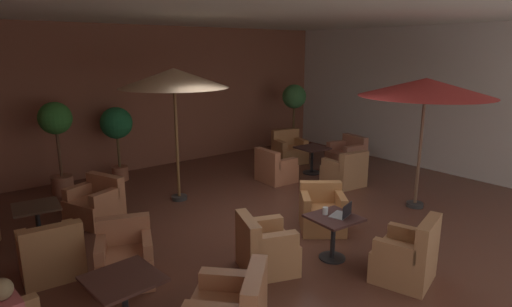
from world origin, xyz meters
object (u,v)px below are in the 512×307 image
(cafe_table_front_right, at_px, (312,154))
(potted_tree_left_corner, at_px, (294,105))
(armchair_mid_center_north, at_px, (51,255))
(potted_tree_mid_right, at_px, (117,129))
(armchair_rear_right_north, at_px, (125,259))
(armchair_front_right_north, at_px, (345,172))
(armchair_mid_center_east, at_px, (96,205))
(armchair_front_right_south, at_px, (289,151))
(cafe_table_rear_right, at_px, (124,290))
(cafe_table_mid_center, at_px, (37,215))
(patio_umbrella_center_beige, at_px, (426,88))
(armchair_front_left_north, at_px, (407,258))
(armchair_front_right_west, at_px, (275,169))
(open_laptop, at_px, (343,213))
(potted_tree_mid_left, at_px, (57,132))
(cafe_table_front_left, at_px, (334,227))
(patio_umbrella_tall_red, at_px, (174,79))
(iced_drink_cup, at_px, (325,211))
(armchair_front_right_east, at_px, (347,155))
(armchair_front_left_east, at_px, (322,213))
(armchair_front_left_south, at_px, (265,249))

(cafe_table_front_right, height_order, potted_tree_left_corner, potted_tree_left_corner)
(armchair_mid_center_north, distance_m, potted_tree_mid_right, 4.45)
(cafe_table_front_right, distance_m, armchair_rear_right_north, 5.93)
(armchair_front_right_north, height_order, armchair_mid_center_east, armchair_front_right_north)
(armchair_front_right_south, height_order, cafe_table_rear_right, armchair_front_right_south)
(cafe_table_mid_center, xyz_separation_m, patio_umbrella_center_beige, (6.17, -2.69, 1.82))
(armchair_front_left_north, distance_m, armchair_mid_center_east, 5.25)
(cafe_table_mid_center, distance_m, potted_tree_mid_right, 3.51)
(armchair_front_right_west, distance_m, potted_tree_left_corner, 3.10)
(armchair_front_right_west, height_order, armchair_mid_center_north, armchair_mid_center_north)
(armchair_mid_center_north, bearing_deg, open_laptop, -31.15)
(armchair_mid_center_north, distance_m, potted_tree_mid_left, 3.73)
(cafe_table_front_left, xyz_separation_m, armchair_mid_center_east, (-2.27, 3.56, -0.19))
(armchair_rear_right_north, relative_size, patio_umbrella_tall_red, 0.37)
(armchair_front_right_south, bearing_deg, potted_tree_left_corner, 41.13)
(cafe_table_rear_right, distance_m, iced_drink_cup, 3.00)
(cafe_table_front_right, bearing_deg, potted_tree_left_corner, 59.41)
(cafe_table_mid_center, bearing_deg, armchair_front_right_south, 11.65)
(armchair_front_left_north, relative_size, cafe_table_front_right, 1.25)
(cafe_table_front_left, relative_size, armchair_front_right_east, 0.79)
(patio_umbrella_tall_red, xyz_separation_m, iced_drink_cup, (0.53, -3.52, -1.74))
(iced_drink_cup, relative_size, open_laptop, 0.30)
(armchair_front_left_east, distance_m, armchair_rear_right_north, 3.30)
(iced_drink_cup, bearing_deg, patio_umbrella_center_beige, 5.88)
(cafe_table_mid_center, relative_size, potted_tree_mid_right, 0.41)
(open_laptop, bearing_deg, armchair_mid_center_north, 148.85)
(armchair_front_right_north, height_order, armchair_front_right_west, armchair_front_right_north)
(armchair_front_right_east, height_order, potted_tree_mid_left, potted_tree_mid_left)
(potted_tree_mid_right, bearing_deg, potted_tree_left_corner, -5.79)
(armchair_front_right_east, bearing_deg, potted_tree_mid_right, 153.94)
(cafe_table_front_right, height_order, cafe_table_rear_right, same)
(armchair_front_right_east, distance_m, iced_drink_cup, 5.17)
(armchair_front_left_north, height_order, armchair_front_right_east, armchair_front_left_north)
(cafe_table_front_left, height_order, patio_umbrella_tall_red, patio_umbrella_tall_red)
(armchair_front_right_south, bearing_deg, iced_drink_cup, -126.98)
(armchair_front_right_west, bearing_deg, patio_umbrella_center_beige, -69.78)
(cafe_table_front_right, xyz_separation_m, armchair_front_right_west, (-1.16, 0.04, -0.19))
(potted_tree_mid_left, bearing_deg, cafe_table_mid_center, -111.72)
(armchair_rear_right_north, xyz_separation_m, potted_tree_left_corner, (6.66, 3.89, 1.12))
(cafe_table_mid_center, bearing_deg, potted_tree_mid_left, 68.28)
(armchair_front_right_west, xyz_separation_m, cafe_table_rear_right, (-4.82, -3.15, 0.22))
(cafe_table_front_left, xyz_separation_m, armchair_front_right_east, (4.11, 3.20, -0.19))
(potted_tree_mid_left, bearing_deg, potted_tree_left_corner, -2.54)
(potted_tree_left_corner, bearing_deg, armchair_mid_center_north, -156.90)
(cafe_table_front_left, relative_size, potted_tree_mid_right, 0.41)
(armchair_front_right_south, bearing_deg, armchair_front_left_south, -135.68)
(cafe_table_mid_center, distance_m, armchair_mid_center_east, 1.12)
(armchair_mid_center_north, bearing_deg, armchair_front_right_west, 14.75)
(iced_drink_cup, bearing_deg, armchair_front_left_east, 45.13)
(armchair_front_right_south, height_order, armchair_mid_center_east, armchair_front_right_south)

